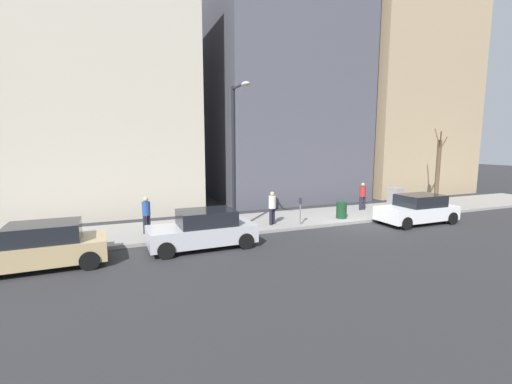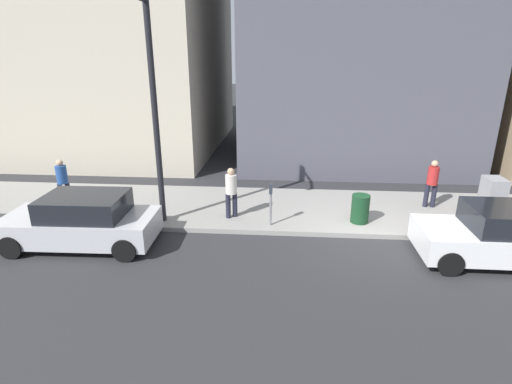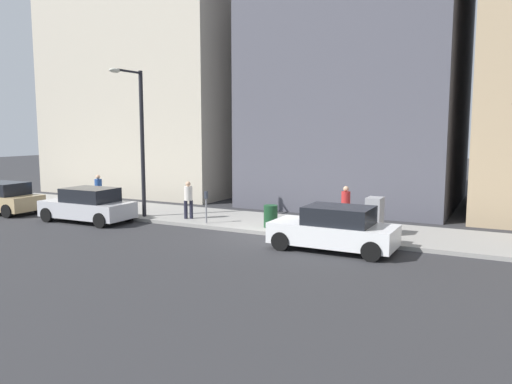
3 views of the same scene
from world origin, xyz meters
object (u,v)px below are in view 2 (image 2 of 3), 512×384
object	(u,v)px
streetlamp	(151,98)
pedestrian_midblock	(231,190)
parking_meter	(271,200)
pedestrian_far_corner	(63,180)
trash_bin	(360,209)
utility_box	(491,200)
pedestrian_near_meter	(432,181)
parked_car_white	(504,236)
parked_car_silver	(82,221)
office_tower_right	(97,10)

from	to	relation	value
streetlamp	pedestrian_midblock	distance (m)	3.70
parking_meter	pedestrian_far_corner	bearing A→B (deg)	81.19
trash_bin	streetlamp	bearing A→B (deg)	95.66
utility_box	pedestrian_near_meter	distance (m)	1.87
parking_meter	streetlamp	size ratio (longest dim) A/B	0.21
pedestrian_near_meter	streetlamp	bearing A→B (deg)	-161.20
parked_car_white	pedestrian_midblock	world-z (taller)	pedestrian_midblock
trash_bin	parked_car_silver	bearing A→B (deg)	103.50
parked_car_white	parking_meter	bearing A→B (deg)	76.40
pedestrian_midblock	pedestrian_far_corner	bearing A→B (deg)	-38.78
utility_box	pedestrian_near_meter	bearing A→B (deg)	52.17
pedestrian_midblock	pedestrian_far_corner	xyz separation A→B (m)	(0.58, 5.94, 0.00)
parking_meter	utility_box	bearing A→B (deg)	-82.98
parked_car_white	streetlamp	xyz separation A→B (m)	(1.35, 9.58, 3.28)
utility_box	pedestrian_near_meter	world-z (taller)	pedestrian_near_meter
parked_car_white	pedestrian_near_meter	xyz separation A→B (m)	(3.51, 0.71, 0.35)
pedestrian_midblock	streetlamp	bearing A→B (deg)	-14.95
utility_box	pedestrian_near_meter	xyz separation A→B (m)	(1.14, 1.47, 0.24)
pedestrian_midblock	office_tower_right	size ratio (longest dim) A/B	0.11
office_tower_right	pedestrian_far_corner	bearing A→B (deg)	-165.17
utility_box	pedestrian_midblock	xyz separation A→B (m)	(-0.31, 8.20, 0.24)
parked_car_silver	pedestrian_midblock	world-z (taller)	pedestrian_midblock
utility_box	pedestrian_far_corner	xyz separation A→B (m)	(0.27, 14.14, 0.24)
parking_meter	trash_bin	distance (m)	2.86
parking_meter	pedestrian_near_meter	bearing A→B (deg)	-69.90
parked_car_silver	streetlamp	bearing A→B (deg)	-55.77
pedestrian_far_corner	trash_bin	bearing A→B (deg)	-45.50
parked_car_silver	pedestrian_midblock	size ratio (longest dim) A/B	2.56
parked_car_silver	streetlamp	world-z (taller)	streetlamp
trash_bin	pedestrian_far_corner	bearing A→B (deg)	86.17
pedestrian_near_meter	pedestrian_far_corner	xyz separation A→B (m)	(-0.87, 12.67, 0.00)
trash_bin	pedestrian_far_corner	distance (m)	10.07
trash_bin	pedestrian_far_corner	xyz separation A→B (m)	(0.67, 10.03, 0.49)
office_tower_right	parked_car_silver	bearing A→B (deg)	-160.04
pedestrian_near_meter	office_tower_right	distance (m)	19.14
parked_car_white	office_tower_right	xyz separation A→B (m)	(12.97, 16.12, 6.64)
parked_car_silver	office_tower_right	world-z (taller)	office_tower_right
pedestrian_far_corner	parked_car_white	bearing A→B (deg)	-52.81
parking_meter	office_tower_right	distance (m)	16.48
pedestrian_far_corner	office_tower_right	world-z (taller)	office_tower_right
pedestrian_far_corner	parking_meter	bearing A→B (deg)	-50.48
parking_meter	streetlamp	bearing A→B (deg)	92.79
utility_box	pedestrian_midblock	distance (m)	8.20
streetlamp	pedestrian_midblock	xyz separation A→B (m)	(0.70, -2.14, -2.93)
parked_car_silver	trash_bin	xyz separation A→B (m)	(1.94, -8.07, -0.14)
parked_car_silver	streetlamp	xyz separation A→B (m)	(1.32, -1.84, 3.28)
parked_car_white	office_tower_right	distance (m)	21.73
trash_bin	pedestrian_midblock	bearing A→B (deg)	88.78
streetlamp	pedestrian_near_meter	distance (m)	9.58
utility_box	streetlamp	distance (m)	10.86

